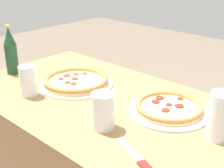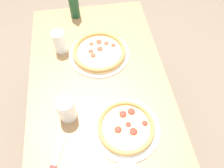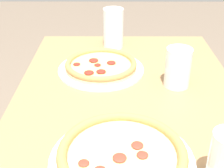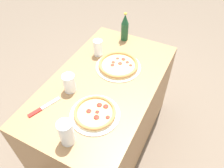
{
  "view_description": "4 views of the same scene",
  "coord_description": "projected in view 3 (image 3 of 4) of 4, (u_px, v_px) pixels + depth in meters",
  "views": [
    {
      "loc": [
        -0.82,
        0.82,
        1.3
      ],
      "look_at": [
        -0.03,
        -0.05,
        0.8
      ],
      "focal_mm": 50.0,
      "sensor_mm": 36.0,
      "label": 1
    },
    {
      "loc": [
        -0.64,
        0.03,
        1.65
      ],
      "look_at": [
        -0.05,
        -0.06,
        0.78
      ],
      "focal_mm": 35.0,
      "sensor_mm": 36.0,
      "label": 2
    },
    {
      "loc": [
        0.7,
        -0.05,
        1.24
      ],
      "look_at": [
        -0.07,
        -0.05,
        0.8
      ],
      "focal_mm": 50.0,
      "sensor_mm": 36.0,
      "label": 3
    },
    {
      "loc": [
        -0.93,
        -0.53,
        1.8
      ],
      "look_at": [
        -0.03,
        -0.08,
        0.77
      ],
      "focal_mm": 35.0,
      "sensor_mm": 36.0,
      "label": 4
    }
  ],
  "objects": [
    {
      "name": "glass_cola",
      "position": [
        178.0,
        69.0,
        0.98
      ],
      "size": [
        0.08,
        0.08,
        0.13
      ],
      "color": "white",
      "rests_on": "table"
    },
    {
      "name": "glass_mango_juice",
      "position": [
        113.0,
        31.0,
        1.25
      ],
      "size": [
        0.08,
        0.08,
        0.16
      ],
      "color": "white",
      "rests_on": "table"
    },
    {
      "name": "pizza_margherita",
      "position": [
        122.0,
        155.0,
        0.7
      ],
      "size": [
        0.33,
        0.33,
        0.04
      ],
      "color": "white",
      "rests_on": "table"
    },
    {
      "name": "pizza_salami",
      "position": [
        101.0,
        66.0,
        1.09
      ],
      "size": [
        0.3,
        0.3,
        0.04
      ],
      "color": "silver",
      "rests_on": "table"
    },
    {
      "name": "knife",
      "position": [
        183.0,
        58.0,
        1.19
      ],
      "size": [
        0.21,
        0.1,
        0.01
      ],
      "color": "maroon",
      "rests_on": "table"
    }
  ]
}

